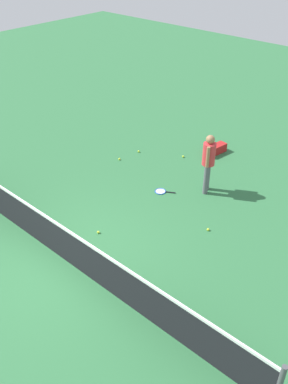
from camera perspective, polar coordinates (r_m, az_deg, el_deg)
ground_plane at (r=9.68m, az=-10.29°, el=-9.10°), size 40.00×40.00×0.00m
court_net at (r=9.35m, az=-10.59°, el=-6.83°), size 10.09×0.09×1.07m
player_near_side at (r=11.36m, az=8.67°, el=4.40°), size 0.45×0.51×1.70m
tennis_racket_near_player at (r=11.72m, az=2.34°, el=0.08°), size 0.59×0.44×0.03m
tennis_ball_near_player at (r=10.43m, az=8.61°, el=-5.01°), size 0.07×0.07×0.07m
tennis_ball_by_net at (r=13.44m, az=5.28°, el=4.77°), size 0.07×0.07×0.07m
tennis_ball_midcourt at (r=13.26m, az=-3.32°, el=4.44°), size 0.07×0.07×0.07m
tennis_ball_baseline at (r=10.30m, az=-6.16°, el=-5.39°), size 0.07×0.07×0.07m
tennis_ball_stray_left at (r=13.68m, az=-0.73°, el=5.48°), size 0.07×0.07×0.07m
equipment_bag at (r=13.73m, az=9.47°, el=5.61°), size 0.39×0.83×0.28m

